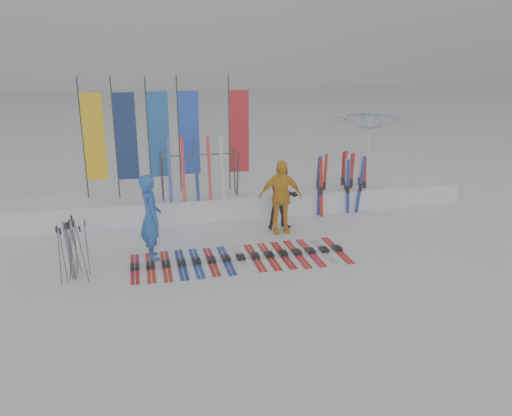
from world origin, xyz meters
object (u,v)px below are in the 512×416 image
object	(u,v)px
tent_canopy	(369,153)
ski_row	(241,258)
person_blue	(151,217)
person_black	(283,198)
person_yellow	(280,197)
ski_rack	(199,169)

from	to	relation	value
tent_canopy	ski_row	world-z (taller)	tent_canopy
person_blue	tent_canopy	bearing A→B (deg)	-71.64
person_black	ski_row	distance (m)	2.44
person_black	ski_row	world-z (taller)	person_black
person_black	person_yellow	bearing A→B (deg)	-125.44
person_yellow	ski_row	distance (m)	2.21
person_black	ski_rack	world-z (taller)	ski_rack
ski_rack	tent_canopy	bearing A→B (deg)	11.06
tent_canopy	person_black	bearing A→B (deg)	-145.49
person_blue	tent_canopy	world-z (taller)	tent_canopy
tent_canopy	ski_row	xyz separation A→B (m)	(-4.98, -4.17, -1.34)
tent_canopy	ski_row	bearing A→B (deg)	-140.04
person_black	person_blue	bearing A→B (deg)	-165.16
person_black	tent_canopy	size ratio (longest dim) A/B	0.53
person_blue	ski_rack	xyz separation A→B (m)	(1.40, 2.57, 0.43)
person_black	ski_rack	xyz separation A→B (m)	(-1.96, 1.34, 0.57)
tent_canopy	person_blue	bearing A→B (deg)	-152.05
person_yellow	tent_canopy	distance (m)	4.53
person_yellow	ski_row	size ratio (longest dim) A/B	0.39
person_blue	ski_row	distance (m)	2.16
person_yellow	person_blue	bearing A→B (deg)	-159.15
person_yellow	tent_canopy	xyz separation A→B (m)	(3.64, 2.66, 0.45)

